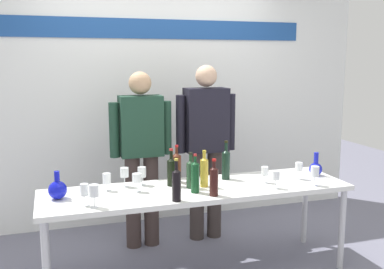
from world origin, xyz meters
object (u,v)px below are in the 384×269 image
at_px(wine_bottle_4, 226,163).
at_px(wine_bottle_5, 176,184).
at_px(wine_bottle_1, 177,166).
at_px(wine_glass_left_5, 84,190).
at_px(presenter_left, 141,149).
at_px(wine_glass_left_1, 137,178).
at_px(wine_bottle_2, 195,176).
at_px(wine_glass_left_0, 107,179).
at_px(wine_glass_right_2, 299,167).
at_px(wine_glass_left_4, 94,191).
at_px(wine_glass_left_2, 142,172).
at_px(wine_bottle_3, 191,173).
at_px(wine_bottle_7, 171,170).
at_px(wine_bottle_6, 204,171).
at_px(wine_glass_right_1, 276,176).
at_px(display_table, 198,194).
at_px(wine_glass_left_3, 124,173).
at_px(wine_bottle_0, 214,180).
at_px(decanter_blue_left, 58,189).
at_px(decanter_blue_right, 316,168).
at_px(presenter_right, 206,141).
at_px(wine_glass_right_0, 315,172).

distance_m(wine_bottle_4, wine_bottle_5, 0.72).
relative_size(wine_bottle_1, wine_glass_left_5, 1.98).
relative_size(presenter_left, wine_glass_left_1, 11.25).
distance_m(wine_bottle_2, wine_glass_left_0, 0.69).
distance_m(wine_bottle_5, wine_glass_right_2, 1.19).
bearing_deg(wine_bottle_1, wine_glass_left_4, -148.09).
bearing_deg(wine_glass_right_2, wine_glass_left_5, -175.05).
bearing_deg(wine_glass_left_2, wine_glass_right_2, -9.99).
xyz_separation_m(wine_bottle_3, wine_bottle_7, (-0.13, 0.11, 0.00)).
distance_m(wine_bottle_6, wine_glass_right_1, 0.57).
bearing_deg(wine_bottle_6, display_table, -165.14).
relative_size(wine_bottle_1, wine_glass_left_4, 1.93).
distance_m(presenter_left, wine_glass_left_4, 1.07).
bearing_deg(wine_glass_left_3, presenter_left, 64.01).
xyz_separation_m(presenter_left, wine_bottle_7, (0.13, -0.57, -0.07)).
bearing_deg(wine_glass_right_2, wine_glass_left_2, 170.01).
bearing_deg(wine_bottle_1, wine_bottle_0, -70.11).
xyz_separation_m(decanter_blue_left, wine_glass_left_1, (0.59, 0.00, 0.03)).
relative_size(presenter_left, wine_bottle_3, 5.66).
bearing_deg(wine_bottle_5, presenter_left, 93.63).
height_order(decanter_blue_right, wine_bottle_1, wine_bottle_1).
bearing_deg(wine_bottle_7, wine_bottle_2, -62.23).
height_order(decanter_blue_left, wine_glass_left_1, decanter_blue_left).
height_order(wine_bottle_1, wine_glass_left_3, wine_bottle_1).
distance_m(presenter_right, wine_bottle_0, 0.98).
relative_size(wine_bottle_1, wine_bottle_7, 1.03).
relative_size(wine_bottle_2, wine_glass_right_2, 2.06).
xyz_separation_m(wine_glass_left_0, wine_glass_left_5, (-0.19, -0.32, 0.02)).
bearing_deg(wine_glass_left_3, wine_bottle_6, -17.36).
distance_m(wine_bottle_4, wine_glass_right_0, 0.74).
relative_size(wine_glass_left_1, wine_glass_left_3, 0.92).
height_order(wine_bottle_3, wine_glass_left_5, wine_bottle_3).
height_order(wine_bottle_1, wine_bottle_6, wine_bottle_1).
bearing_deg(wine_bottle_3, wine_glass_left_1, 176.84).
xyz_separation_m(decanter_blue_left, wine_glass_right_0, (2.00, -0.27, 0.04)).
distance_m(decanter_blue_right, wine_bottle_3, 1.17).
relative_size(wine_bottle_0, wine_glass_left_4, 1.73).
relative_size(presenter_right, wine_glass_right_1, 11.79).
relative_size(wine_glass_left_0, wine_glass_left_2, 0.93).
height_order(display_table, wine_glass_left_1, wine_glass_left_1).
distance_m(wine_bottle_2, wine_bottle_6, 0.18).
xyz_separation_m(wine_glass_left_5, wine_glass_right_2, (1.80, 0.16, -0.00)).
bearing_deg(wine_bottle_7, presenter_left, 102.96).
relative_size(wine_bottle_5, wine_bottle_6, 1.06).
bearing_deg(wine_bottle_3, wine_bottle_5, -124.53).
distance_m(wine_bottle_5, wine_glass_left_4, 0.58).
bearing_deg(wine_glass_right_0, wine_glass_left_4, -179.80).
height_order(presenter_right, wine_glass_left_5, presenter_right).
height_order(decanter_blue_left, wine_bottle_5, wine_bottle_5).
relative_size(wine_bottle_3, wine_glass_right_2, 1.96).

